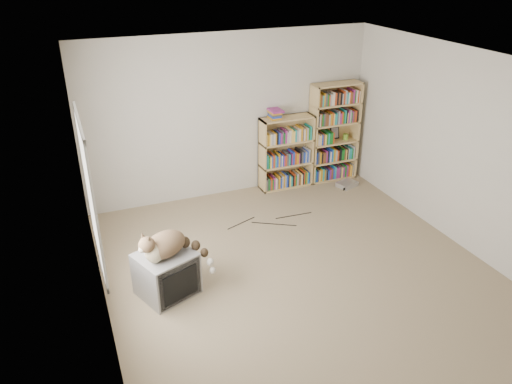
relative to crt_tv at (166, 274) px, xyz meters
name	(u,v)px	position (x,y,z in m)	size (l,w,h in m)	color
floor	(301,274)	(1.58, -0.26, -0.26)	(4.50, 5.00, 0.01)	#9A8768
wall_back	(230,116)	(1.58, 2.24, 0.99)	(4.50, 0.02, 2.50)	beige
wall_front	(474,322)	(1.58, -2.76, 0.99)	(4.50, 0.02, 2.50)	beige
wall_left	(94,217)	(-0.67, -0.26, 0.99)	(0.02, 5.00, 2.50)	beige
wall_right	(466,152)	(3.83, -0.26, 0.99)	(0.02, 5.00, 2.50)	beige
ceiling	(311,65)	(1.58, -0.26, 2.24)	(4.50, 5.00, 0.02)	white
window	(91,194)	(-0.66, -0.06, 1.14)	(0.02, 1.22, 1.52)	white
crt_tv	(166,274)	(0.00, 0.00, 0.00)	(0.75, 0.71, 0.51)	gray
cat	(172,247)	(0.08, -0.05, 0.36)	(0.86, 0.53, 0.61)	#362316
bookcase_tall	(333,134)	(3.32, 2.10, 0.53)	(0.82, 0.30, 1.64)	tan
bookcase_short	(285,155)	(2.45, 2.10, 0.28)	(0.86, 0.30, 1.18)	tan
book_stack	(275,114)	(2.26, 2.10, 1.00)	(0.20, 0.26, 0.14)	#B93D18
green_mug	(345,137)	(3.54, 2.08, 0.46)	(0.09, 0.09, 0.10)	#6EA22E
framed_print	(334,132)	(3.39, 2.18, 0.52)	(0.16, 0.01, 0.22)	black
dvd_player	(347,184)	(3.40, 1.68, -0.22)	(0.32, 0.23, 0.07)	silver
wall_outlet	(101,265)	(-0.66, 0.34, 0.06)	(0.01, 0.08, 0.13)	silver
floor_cables	(274,217)	(1.83, 1.16, -0.25)	(1.20, 0.70, 0.01)	black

